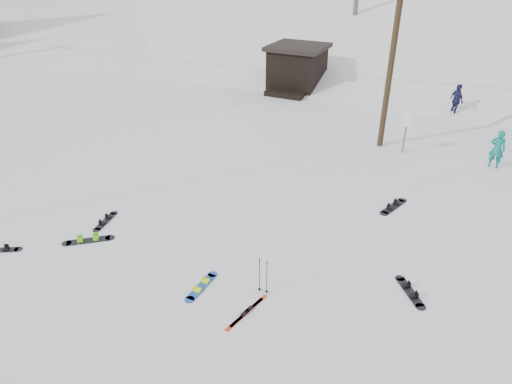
% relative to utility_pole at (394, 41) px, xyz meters
% --- Properties ---
extents(ground, '(200.00, 200.00, 0.00)m').
position_rel_utility_pole_xyz_m(ground, '(-2.00, -14.00, -4.68)').
color(ground, white).
rests_on(ground, ground).
extents(ski_slope, '(60.00, 85.24, 65.97)m').
position_rel_utility_pole_xyz_m(ski_slope, '(-2.00, 41.00, -16.68)').
color(ski_slope, white).
rests_on(ski_slope, ground).
extents(ridge_left, '(47.54, 95.03, 58.38)m').
position_rel_utility_pole_xyz_m(ridge_left, '(-38.00, 34.00, -15.68)').
color(ridge_left, white).
rests_on(ridge_left, ground).
extents(treeline_left, '(20.00, 64.00, 10.00)m').
position_rel_utility_pole_xyz_m(treeline_left, '(-36.00, 26.00, -4.68)').
color(treeline_left, black).
rests_on(treeline_left, ground).
extents(utility_pole, '(2.00, 0.26, 9.00)m').
position_rel_utility_pole_xyz_m(utility_pole, '(0.00, 0.00, 0.00)').
color(utility_pole, '#3A2819').
rests_on(utility_pole, ground).
extents(trail_sign, '(0.50, 0.09, 1.85)m').
position_rel_utility_pole_xyz_m(trail_sign, '(1.10, -0.42, -3.41)').
color(trail_sign, '#595B60').
rests_on(trail_sign, ground).
extents(lift_hut, '(3.40, 4.10, 2.75)m').
position_rel_utility_pole_xyz_m(lift_hut, '(-7.00, 6.94, -3.32)').
color(lift_hut, black).
rests_on(lift_hut, ground).
extents(hero_snowboard, '(0.28, 1.43, 0.10)m').
position_rel_utility_pole_xyz_m(hero_snowboard, '(-2.09, -12.18, -4.66)').
color(hero_snowboard, blue).
rests_on(hero_snowboard, ground).
extents(hero_skis, '(0.42, 1.60, 0.08)m').
position_rel_utility_pole_xyz_m(hero_skis, '(-0.52, -12.51, -4.66)').
color(hero_skis, red).
rests_on(hero_skis, ground).
extents(ski_poles, '(0.29, 0.08, 1.07)m').
position_rel_utility_pole_xyz_m(ski_poles, '(-0.49, -11.61, -4.13)').
color(ski_poles, black).
rests_on(ski_poles, ground).
extents(board_scatter_a, '(1.20, 0.81, 0.09)m').
position_rel_utility_pole_xyz_m(board_scatter_a, '(-8.57, -13.49, -4.66)').
color(board_scatter_a, black).
rests_on(board_scatter_a, ground).
extents(board_scatter_b, '(0.48, 1.34, 0.10)m').
position_rel_utility_pole_xyz_m(board_scatter_b, '(-6.81, -10.78, -4.66)').
color(board_scatter_b, black).
rests_on(board_scatter_b, ground).
extents(board_scatter_c, '(1.30, 1.14, 0.11)m').
position_rel_utility_pole_xyz_m(board_scatter_c, '(-6.49, -11.90, -4.65)').
color(board_scatter_c, black).
rests_on(board_scatter_c, ground).
extents(board_scatter_d, '(0.97, 1.20, 0.10)m').
position_rel_utility_pole_xyz_m(board_scatter_d, '(3.08, -9.87, -4.66)').
color(board_scatter_d, black).
rests_on(board_scatter_d, ground).
extents(board_scatter_f, '(0.70, 1.54, 0.11)m').
position_rel_utility_pole_xyz_m(board_scatter_f, '(1.75, -5.47, -4.65)').
color(board_scatter_f, black).
rests_on(board_scatter_f, ground).
extents(skier_teal, '(0.65, 0.49, 1.64)m').
position_rel_utility_pole_xyz_m(skier_teal, '(4.81, -0.24, -3.86)').
color(skier_teal, '#0B7267').
rests_on(skier_teal, ground).
extents(skier_navy, '(0.98, 1.07, 1.76)m').
position_rel_utility_pole_xyz_m(skier_navy, '(2.67, 5.84, -3.80)').
color(skier_navy, '#1B1E44').
rests_on(skier_navy, ground).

